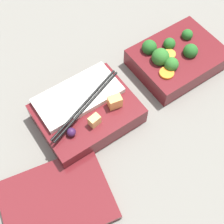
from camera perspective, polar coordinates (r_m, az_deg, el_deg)
ground_plane at (r=0.72m, az=3.13°, el=4.24°), size 3.00×3.00×0.00m
bento_tray_vegetable at (r=0.75m, az=11.66°, el=9.67°), size 0.20×0.15×0.08m
bento_tray_rice at (r=0.65m, az=-4.71°, el=0.10°), size 0.20×0.15×0.07m
bento_lid at (r=0.61m, az=-10.06°, el=-15.66°), size 0.22×0.19×0.02m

